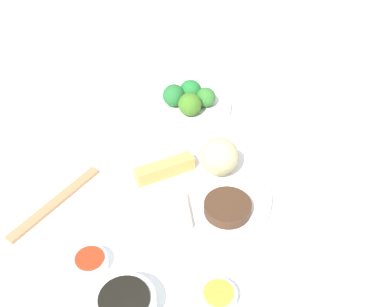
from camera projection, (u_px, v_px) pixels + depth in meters
The scene contains 18 objects.
tabletop at pixel (193, 206), 0.94m from camera, with size 2.20×2.20×0.02m, color white.
main_plate at pixel (195, 195), 0.94m from camera, with size 0.29×0.29×0.02m, color white.
rice_scoop at pixel (219, 157), 0.95m from camera, with size 0.08×0.08×0.08m, color tan.
spring_roll at pixel (165, 169), 0.96m from camera, with size 0.12×0.03×0.03m, color tan.
crab_rangoon_wonton at pixel (169, 213), 0.88m from camera, with size 0.07×0.08×0.02m, color beige.
stir_fry_heap at pixel (228, 207), 0.89m from camera, with size 0.09×0.09×0.02m, color #3F2718.
broccoli_plate at pixel (188, 106), 1.15m from camera, with size 0.20×0.20×0.01m, color white.
broccoli_floret_0 at pixel (191, 91), 1.14m from camera, with size 0.05×0.05×0.05m, color #1F712D.
broccoli_floret_1 at pixel (174, 95), 1.12m from camera, with size 0.05×0.05×0.05m, color #21662B.
broccoli_floret_2 at pixel (190, 104), 1.10m from camera, with size 0.05×0.05×0.05m, color #3C6E1F.
broccoli_floret_3 at pixel (206, 97), 1.12m from camera, with size 0.05×0.05×0.05m, color #31712B.
soy_sauce_bowl at pixel (125, 305), 0.75m from camera, with size 0.10×0.10×0.04m, color white.
soy_sauce_bowl_liquid at pixel (124, 299), 0.74m from camera, with size 0.08×0.08×0.00m, color black.
sauce_ramekin_hot_mustard at pixel (218, 297), 0.77m from camera, with size 0.06×0.06×0.02m, color white.
sauce_ramekin_hot_mustard_liquid at pixel (219, 293), 0.76m from camera, with size 0.05×0.05×0.00m, color gold.
sauce_ramekin_sweet_and_sour at pixel (90, 263), 0.82m from camera, with size 0.06×0.06×0.02m, color white.
sauce_ramekin_sweet_and_sour_liquid at pixel (89, 258), 0.81m from camera, with size 0.05×0.05×0.00m, color red.
chopsticks_pair at pixel (55, 203), 0.93m from camera, with size 0.22×0.02×0.01m, color #A5764D.
Camera 1 is at (0.29, 0.55, 0.72)m, focal length 45.67 mm.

